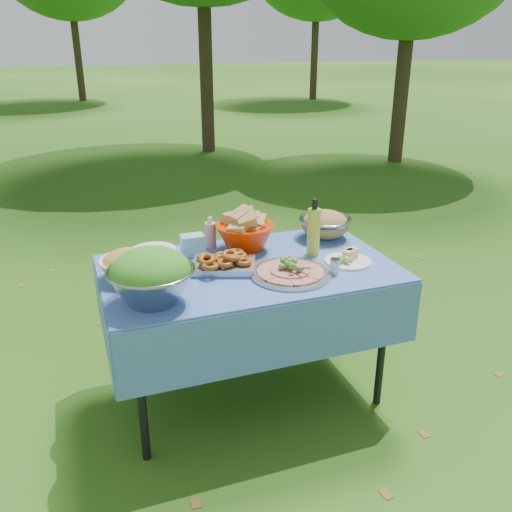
{
  "coord_description": "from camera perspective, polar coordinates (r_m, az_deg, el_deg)",
  "views": [
    {
      "loc": [
        -0.81,
        -2.38,
        1.84
      ],
      "look_at": [
        0.04,
        0.0,
        0.81
      ],
      "focal_mm": 38.0,
      "sensor_mm": 36.0,
      "label": 1
    }
  ],
  "objects": [
    {
      "name": "plate_stack",
      "position": [
        2.87,
        -10.7,
        0.18
      ],
      "size": [
        0.24,
        0.24,
        0.06
      ],
      "primitive_type": "cylinder",
      "rotation": [
        0.0,
        0.0,
        -0.03
      ],
      "color": "white",
      "rests_on": "picnic_table"
    },
    {
      "name": "picnic_table",
      "position": [
        2.91,
        -0.75,
        -8.05
      ],
      "size": [
        1.46,
        0.86,
        0.76
      ],
      "primitive_type": "cube",
      "color": "#83AFFC",
      "rests_on": "ground"
    },
    {
      "name": "wipes_box",
      "position": [
        2.89,
        -6.7,
        1.18
      ],
      "size": [
        0.12,
        0.09,
        0.11
      ],
      "primitive_type": "cube",
      "rotation": [
        0.0,
        0.0,
        0.02
      ],
      "color": "#87D3DE",
      "rests_on": "picnic_table"
    },
    {
      "name": "sanitizer_bottle",
      "position": [
        2.97,
        -4.81,
        2.49
      ],
      "size": [
        0.08,
        0.08,
        0.17
      ],
      "primitive_type": "cylinder",
      "rotation": [
        0.0,
        0.0,
        -0.4
      ],
      "color": "pink",
      "rests_on": "picnic_table"
    },
    {
      "name": "salad_bowl",
      "position": [
        2.37,
        -10.98,
        -2.08
      ],
      "size": [
        0.43,
        0.43,
        0.25
      ],
      "primitive_type": null,
      "rotation": [
        0.0,
        0.0,
        -0.16
      ],
      "color": "#9798A0",
      "rests_on": "picnic_table"
    },
    {
      "name": "pasta_bowl_steel",
      "position": [
        3.15,
        7.27,
        3.38
      ],
      "size": [
        0.32,
        0.32,
        0.16
      ],
      "primitive_type": null,
      "rotation": [
        0.0,
        0.0,
        -0.08
      ],
      "color": "#9798A0",
      "rests_on": "picnic_table"
    },
    {
      "name": "charcuterie_platter",
      "position": [
        2.63,
        3.65,
        -1.1
      ],
      "size": [
        0.51,
        0.51,
        0.09
      ],
      "primitive_type": "cylinder",
      "rotation": [
        0.0,
        0.0,
        0.34
      ],
      "color": "#ADB0B5",
      "rests_on": "picnic_table"
    },
    {
      "name": "cheese_plate",
      "position": [
        2.82,
        9.68,
        -0.03
      ],
      "size": [
        0.26,
        0.26,
        0.06
      ],
      "primitive_type": "cylinder",
      "rotation": [
        0.0,
        0.0,
        0.1
      ],
      "color": "white",
      "rests_on": "picnic_table"
    },
    {
      "name": "oil_bottle",
      "position": [
        2.86,
        6.11,
        3.03
      ],
      "size": [
        0.08,
        0.08,
        0.31
      ],
      "primitive_type": "cylinder",
      "rotation": [
        0.0,
        0.0,
        0.12
      ],
      "color": "#BAD134",
      "rests_on": "picnic_table"
    },
    {
      "name": "bread_bowl",
      "position": [
        2.94,
        -1.17,
        2.76
      ],
      "size": [
        0.39,
        0.39,
        0.21
      ],
      "primitive_type": null,
      "rotation": [
        0.0,
        0.0,
        -0.27
      ],
      "color": "#E73100",
      "rests_on": "picnic_table"
    },
    {
      "name": "ground",
      "position": [
        3.12,
        -0.71,
        -14.11
      ],
      "size": [
        80.0,
        80.0,
        0.0
      ],
      "primitive_type": "plane",
      "color": "#163509",
      "rests_on": "ground"
    },
    {
      "name": "pasta_bowl_white",
      "position": [
        2.66,
        -13.41,
        -0.82
      ],
      "size": [
        0.28,
        0.28,
        0.15
      ],
      "primitive_type": null,
      "rotation": [
        0.0,
        0.0,
        -0.1
      ],
      "color": "white",
      "rests_on": "picnic_table"
    },
    {
      "name": "fried_tray",
      "position": [
        2.7,
        -3.42,
        -0.68
      ],
      "size": [
        0.37,
        0.31,
        0.07
      ],
      "primitive_type": "cube",
      "rotation": [
        0.0,
        0.0,
        -0.36
      ],
      "color": "#A2A2A6",
      "rests_on": "picnic_table"
    },
    {
      "name": "shaker",
      "position": [
        2.67,
        8.28,
        -1.06
      ],
      "size": [
        0.06,
        0.06,
        0.08
      ],
      "primitive_type": "cylinder",
      "rotation": [
        0.0,
        0.0,
        0.41
      ],
      "color": "white",
      "rests_on": "picnic_table"
    }
  ]
}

